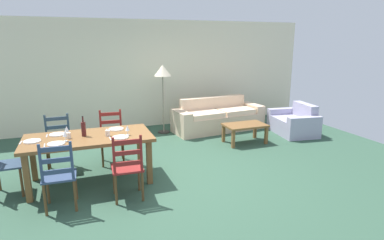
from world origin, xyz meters
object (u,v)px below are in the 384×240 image
Objects in this scene: wine_glass_near_right at (127,128)px; coffee_table at (245,127)px; standing_lamp at (163,75)px; dining_chair_far_left at (59,143)px; wine_glass_near_left at (65,134)px; dining_chair_far_right at (112,137)px; wine_glass_far_left at (67,129)px; coffee_cup_primary at (108,133)px; wine_bottle at (84,129)px; dining_chair_head_west at (3,163)px; couch at (217,118)px; dining_table at (89,142)px; coffee_cup_secondary at (68,136)px; dining_chair_near_right at (128,167)px; dining_chair_near_left at (59,176)px; armchair_upholstered at (295,123)px.

coffee_table is at bearing 21.51° from wine_glass_near_right.
dining_chair_far_left is at bearing -145.16° from standing_lamp.
wine_glass_near_left is at bearing -80.36° from dining_chair_far_left.
dining_chair_far_right is 1.04m from wine_glass_far_left.
wine_glass_far_left reaches higher than coffee_cup_primary.
wine_glass_near_left reaches higher than coffee_cup_primary.
wine_glass_far_left is at bearing 160.24° from coffee_cup_primary.
wine_bottle is at bearing 163.63° from wine_glass_near_right.
wine_glass_near_left is (0.86, -0.13, 0.38)m from dining_chair_head_west.
dining_chair_head_west is at bearing 177.22° from coffee_cup_primary.
dining_chair_head_west is 4.85m from couch.
dining_table is 0.38m from wine_glass_far_left.
wine_glass_near_right is 0.87m from coffee_cup_secondary.
dining_chair_far_left is at bearing 104.57° from coffee_cup_secondary.
dining_chair_near_right is 0.79m from coffee_cup_primary.
coffee_cup_secondary is at bearing -148.29° from couch.
dining_chair_far_right is 1.07× the size of coffee_table.
armchair_upholstered is at bearing 20.09° from dining_chair_near_left.
dining_chair_near_left is 4.61m from couch.
dining_chair_head_west is at bearing -168.28° from coffee_table.
standing_lamp is (2.30, 1.60, 0.93)m from dining_chair_far_left.
couch is at bearing 33.03° from wine_glass_near_left.
dining_chair_far_right is at bearing 3.11° from dining_chair_far_left.
wine_glass_near_left and wine_glass_far_left have the same top height.
standing_lamp reaches higher than wine_glass_near_right.
dining_table is 6.01× the size of wine_bottle.
dining_chair_far_left is 5.96× the size of wine_glass_far_left.
dining_chair_near_right is at bearing -88.74° from dining_chair_far_right.
armchair_upholstered is (4.22, 1.30, -0.61)m from wine_glass_near_right.
armchair_upholstered is (4.37, 0.39, -0.23)m from dining_chair_far_right.
dining_chair_far_right is at bearing 47.37° from coffee_cup_secondary.
dining_chair_near_left is at bearing -97.71° from wine_glass_far_left.
couch is (3.45, 2.13, -0.50)m from coffee_cup_secondary.
coffee_table is (2.85, 0.15, -0.12)m from dining_chair_far_right.
wine_glass_near_right is 0.18× the size of coffee_table.
coffee_cup_secondary is (0.14, 0.75, 0.32)m from dining_chair_near_left.
wine_bottle is 0.25× the size of armchair_upholstered.
dining_chair_near_left is 3.91m from standing_lamp.
wine_glass_far_left is at bearing -168.62° from armchair_upholstered.
coffee_table is at bearing 15.60° from dining_table.
dining_chair_far_left is 5.96× the size of wine_glass_near_left.
dining_table is at bearing -166.46° from armchair_upholstered.
wine_glass_near_left is 0.27m from wine_glass_far_left.
dining_chair_near_left is 5.96× the size of wine_glass_near_right.
dining_chair_far_left is 1.00× the size of dining_chair_head_west.
dining_chair_near_left and dining_chair_near_right have the same top height.
coffee_table is (3.69, 1.67, -0.12)m from dining_chair_near_left.
coffee_cup_primary reaches higher than armchair_upholstered.
dining_chair_head_west is at bearing 154.79° from dining_chair_near_right.
coffee_cup_primary is at bearing -7.75° from coffee_cup_secondary.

